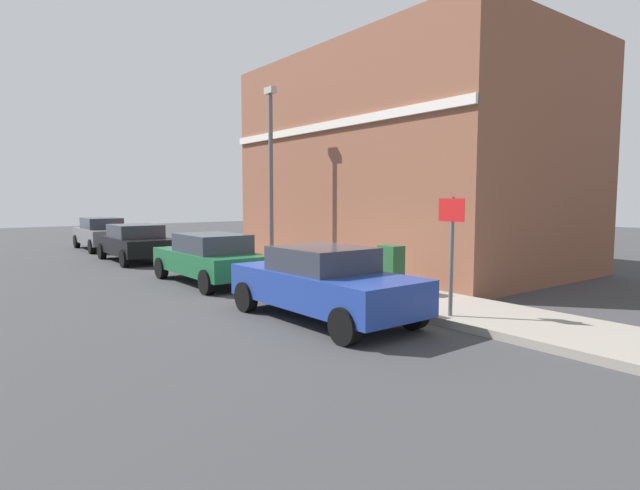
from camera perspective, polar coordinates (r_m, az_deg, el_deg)
ground at (r=11.58m, az=-1.02°, el=-6.84°), size 80.00×80.00×0.00m
sidewalk at (r=17.63m, az=-7.19°, el=-2.47°), size 2.31×30.00×0.15m
corner_building at (r=18.53m, az=9.78°, el=8.84°), size 7.33×10.98×7.23m
car_blue at (r=10.17m, az=0.37°, el=-4.22°), size 1.97×4.35×1.46m
car_green at (r=14.88m, az=-12.21°, el=-1.36°), size 1.87×4.38×1.42m
car_black at (r=20.92m, az=-19.91°, el=0.32°), size 2.00×4.26×1.42m
car_grey at (r=26.25m, az=-23.23°, el=1.23°), size 1.91×4.51×1.52m
utility_cabinet at (r=12.33m, az=7.92°, el=-2.93°), size 0.46×0.61×1.15m
bollard_near_cabinet at (r=13.80m, az=2.57°, el=-1.92°), size 0.14×0.14×1.04m
street_sign at (r=10.06m, az=14.49°, el=0.74°), size 0.08×0.60×2.30m
lamppost at (r=16.31m, az=-5.51°, el=8.30°), size 0.20×0.44×5.72m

